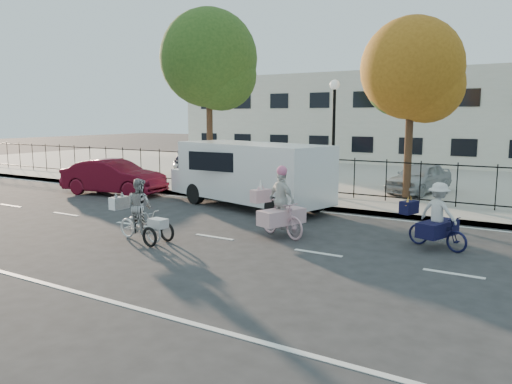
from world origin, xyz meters
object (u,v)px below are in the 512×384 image
Objects in this scene: white_van at (250,172)px; red_sedan at (114,177)px; zebra_trike at (140,217)px; unicorn_bike at (281,211)px; lamppost at (334,118)px; bull_bike at (437,222)px; lot_car_d at (419,178)px; lot_car_b at (205,160)px; pedestrian at (180,167)px; lot_car_a at (219,160)px.

white_van is 6.34m from red_sedan.
unicorn_bike reaches higher than zebra_trike.
lamppost is 2.42× the size of bull_bike.
lot_car_d is at bearing 11.17° from unicorn_bike.
zebra_trike is (-1.92, -8.06, -2.49)m from lamppost.
lamppost is at bearing -117.84° from lot_car_d.
white_van is 1.53× the size of lot_car_b.
lamppost is 1.00× the size of red_sedan.
bull_bike is 7.16m from white_van.
unicorn_bike is 0.54× the size of lot_car_d.
lamppost is 6.39m from unicorn_bike.
pedestrian is at bearing -28.52° from red_sedan.
pedestrian is 10.21m from lot_car_d.
zebra_trike is at bearing -103.39° from lamppost.
red_sedan is at bearing -161.75° from white_van.
zebra_trike is at bearing -74.26° from white_van.
zebra_trike is 7.38m from bull_bike.
bull_bike is 15.73m from lot_car_a.
unicorn_bike reaches higher than lot_car_b.
lamppost is 1.21× the size of lot_car_d.
white_van is 5.91m from pedestrian.
bull_bike is 0.41× the size of red_sedan.
red_sedan is at bearing -160.16° from lamppost.
red_sedan is 12.32m from lot_car_d.
bull_bike is (4.75, -4.90, -2.47)m from lamppost.
lot_car_a is at bearing -103.07° from pedestrian.
red_sedan is at bearing -98.87° from lot_car_a.
unicorn_bike is 1.23× the size of pedestrian.
unicorn_bike is 1.08× the size of bull_bike.
white_van is at bearing 63.73° from unicorn_bike.
pedestrian is at bearing 38.99° from zebra_trike.
lot_car_a is 1.14× the size of lot_car_b.
lot_car_d is at bearing -71.00° from red_sedan.
zebra_trike is 13.69m from lot_car_a.
lot_car_a is (-12.87, 9.04, 0.24)m from bull_bike.
zebra_trike is at bearing -70.37° from lot_car_a.
zebra_trike is at bearing 148.46° from unicorn_bike.
red_sedan is 2.76× the size of pedestrian.
unicorn_bike is 0.29× the size of white_van.
unicorn_bike is at bearing 122.53° from bull_bike.
unicorn_bike is 8.90m from lot_car_d.
unicorn_bike reaches higher than lot_car_a.
white_van is (-0.09, 5.44, 0.62)m from zebra_trike.
white_van reaches higher than lot_car_a.
white_van is 7.16m from lot_car_d.
unicorn_bike is 10.13m from pedestrian.
lamppost is at bearing 62.83° from bull_bike.
lamppost is at bearing 67.30° from white_van.
bull_bike is 13.02m from pedestrian.
lot_car_b is 1.23× the size of lot_car_d.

